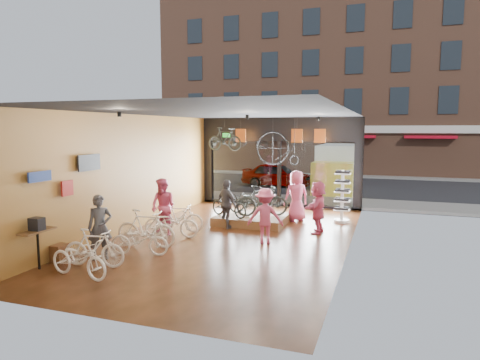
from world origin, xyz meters
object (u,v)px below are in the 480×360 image
at_px(floor_bike_3, 146,228).
at_px(customer_3, 265,216).
at_px(street_car, 277,175).
at_px(customer_2, 227,204).
at_px(display_bike_left, 229,205).
at_px(customer_1, 163,207).
at_px(floor_bike_1, 94,248).
at_px(customer_0, 100,227).
at_px(floor_bike_2, 139,240).
at_px(floor_bike_5, 179,218).
at_px(customer_5, 318,207).
at_px(display_bike_right, 252,200).
at_px(customer_4, 296,196).
at_px(box_truck, 338,169).
at_px(floor_bike_0, 79,259).
at_px(display_bike_mid, 262,201).
at_px(hung_bike, 224,139).
at_px(floor_bike_4, 171,223).
at_px(penny_farthing, 279,149).
at_px(display_platform, 251,220).
at_px(sunglasses_rack, 342,196).

xyz_separation_m(floor_bike_3, customer_3, (3.08, 1.48, 0.27)).
height_order(street_car, customer_2, customer_2).
xyz_separation_m(display_bike_left, customer_1, (-1.48, -1.97, 0.17)).
distance_m(floor_bike_1, customer_0, 0.73).
distance_m(floor_bike_3, customer_3, 3.43).
distance_m(floor_bike_2, floor_bike_5, 2.64).
bearing_deg(customer_5, display_bike_right, -109.45).
bearing_deg(customer_0, display_bike_left, 32.31).
height_order(floor_bike_5, display_bike_left, display_bike_left).
bearing_deg(display_bike_right, customer_4, -110.99).
distance_m(box_truck, floor_bike_3, 13.32).
relative_size(floor_bike_0, customer_5, 0.99).
xyz_separation_m(display_bike_left, customer_2, (0.08, -0.44, 0.10)).
bearing_deg(display_bike_right, customer_5, -148.70).
distance_m(display_bike_mid, customer_0, 5.88).
bearing_deg(customer_2, floor_bike_2, 107.13).
distance_m(floor_bike_3, customer_1, 1.48).
bearing_deg(display_bike_left, customer_4, -31.46).
bearing_deg(floor_bike_5, box_truck, -31.16).
bearing_deg(street_car, customer_0, 176.87).
xyz_separation_m(customer_0, hung_bike, (0.60, 7.27, 2.09)).
relative_size(floor_bike_4, customer_0, 1.03).
distance_m(floor_bike_5, penny_farthing, 5.55).
distance_m(street_car, customer_0, 15.09).
bearing_deg(floor_bike_1, customer_4, -35.73).
height_order(floor_bike_4, display_platform, floor_bike_4).
height_order(floor_bike_5, display_bike_right, display_bike_right).
bearing_deg(customer_5, floor_bike_4, -59.34).
bearing_deg(box_truck, floor_bike_4, -107.99).
bearing_deg(sunglasses_rack, floor_bike_4, -147.64).
bearing_deg(display_bike_left, floor_bike_0, -168.61).
relative_size(floor_bike_0, floor_bike_5, 1.04).
bearing_deg(street_car, display_platform, -170.86).
bearing_deg(floor_bike_3, customer_2, -27.69).
bearing_deg(customer_3, floor_bike_5, -19.42).
height_order(box_truck, customer_2, box_truck).
height_order(street_car, floor_bike_1, street_car).
relative_size(street_car, customer_5, 2.40).
xyz_separation_m(street_car, display_platform, (1.59, -9.90, -0.54)).
distance_m(floor_bike_3, sunglasses_rack, 7.10).
bearing_deg(penny_farthing, floor_bike_1, -106.08).
bearing_deg(floor_bike_2, customer_2, -28.51).
distance_m(floor_bike_2, display_bike_right, 5.36).
bearing_deg(customer_4, customer_2, 8.96).
bearing_deg(display_platform, box_truck, 77.53).
xyz_separation_m(floor_bike_2, display_platform, (1.66, 4.55, -0.26)).
distance_m(street_car, box_truck, 3.74).
relative_size(floor_bike_2, customer_1, 0.87).
bearing_deg(floor_bike_4, box_truck, -26.61).
relative_size(box_truck, sunglasses_rack, 3.34).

